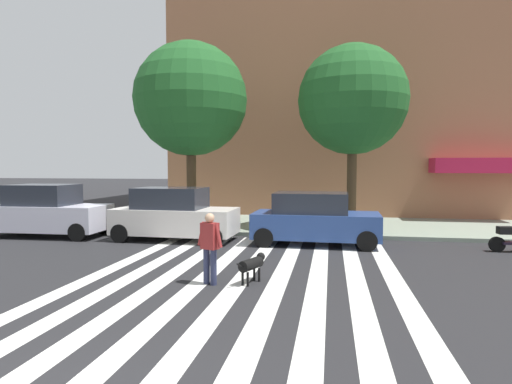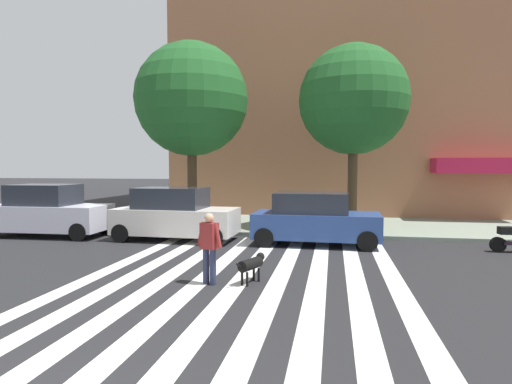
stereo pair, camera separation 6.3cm
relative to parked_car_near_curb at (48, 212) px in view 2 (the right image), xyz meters
name	(u,v)px [view 2 (the right image)]	position (x,y,z in m)	size (l,w,h in m)	color
ground_plane	(183,278)	(7.34, -5.09, -0.95)	(160.00, 160.00, 0.00)	#232326
sidewalk_far	(254,224)	(7.34, 4.31, -0.88)	(80.00, 6.00, 0.15)	gray
crosswalk_stripes	(240,281)	(8.75, -5.09, -0.95)	(7.65, 12.20, 0.01)	silver
apartment_block	(429,33)	(17.03, 15.79, 10.65)	(29.93, 18.37, 23.21)	#9C6446
parked_car_near_curb	(48,212)	(0.00, 0.00, 0.00)	(4.54, 2.13, 2.01)	silver
parked_car_behind_first	(175,215)	(5.19, 0.00, -0.02)	(4.48, 2.09, 1.93)	silver
parked_car_third_in_line	(315,219)	(10.29, 0.00, -0.07)	(4.35, 2.12, 1.80)	navy
street_tree_nearest	(191,100)	(5.05, 2.40, 4.52)	(4.70, 4.70, 7.70)	#4C3823
street_tree_middle	(354,100)	(11.67, 3.17, 4.44)	(4.45, 4.45, 7.49)	#4C3823
pedestrian_dog_walker	(209,244)	(8.13, -5.50, -0.02)	(0.68, 0.37, 1.64)	#282D4C
dog_on_leash	(252,264)	(9.06, -5.22, -0.51)	(0.55, 1.05, 0.65)	black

